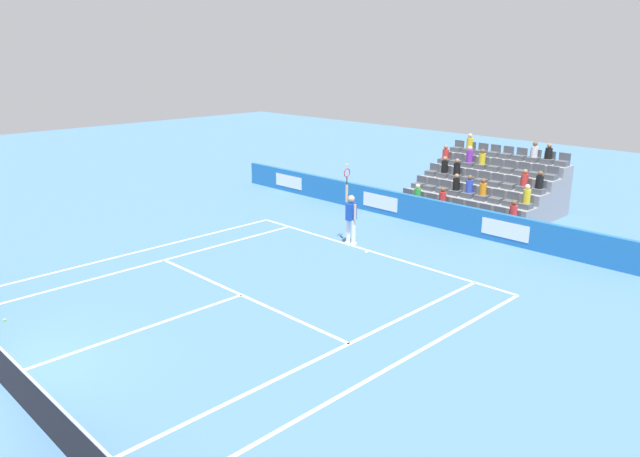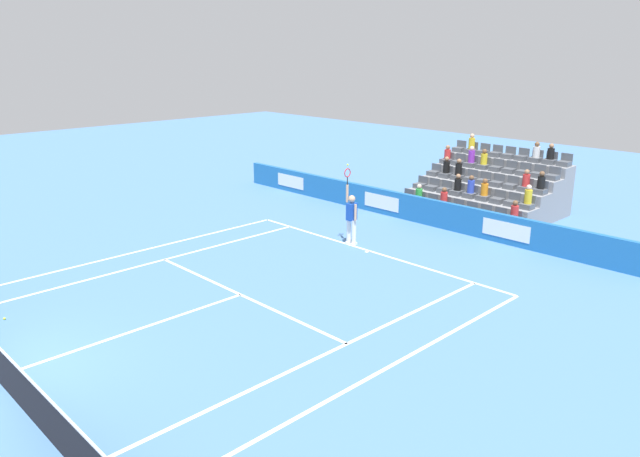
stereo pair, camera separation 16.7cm
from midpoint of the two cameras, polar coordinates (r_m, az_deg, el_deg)
The scene contains 12 objects.
line_baseline at distance 20.69m, azimuth 4.94°, elevation -2.12°, with size 10.97×0.10×0.01m, color white.
line_service at distance 17.16m, azimuth -7.25°, elevation -6.23°, with size 8.23×0.10×0.01m, color white.
line_centre_service at distance 15.64m, azimuth -16.74°, elevation -9.19°, with size 0.10×6.40×0.01m, color white.
line_singles_sideline_left at distance 20.20m, azimuth -15.38°, elevation -3.15°, with size 0.10×11.89×0.01m, color white.
line_singles_sideline_right at distance 14.08m, azimuth 1.62°, elevation -11.45°, with size 0.10×11.89×0.01m, color white.
line_doubles_sideline_left at distance 21.36m, azimuth -17.18°, elevation -2.22°, with size 0.10×11.89×0.01m, color white.
line_doubles_sideline_right at distance 13.28m, azimuth 5.98°, elevation -13.38°, with size 0.10×11.89×0.01m, color white.
line_centre_mark at distance 20.61m, azimuth 4.76°, elevation -2.19°, with size 0.10×0.20×0.01m, color white.
sponsor_barrier at distance 23.65m, azimuth 11.48°, elevation 1.32°, with size 22.82×0.22×1.05m.
tennis_player at distance 21.06m, azimuth 3.21°, elevation 1.07°, with size 0.53×0.36×2.85m.
stadium_stand at distance 26.53m, azimuth 15.91°, elevation 3.34°, with size 5.58×4.75×2.99m.
loose_tennis_ball at distance 17.45m, azimuth -27.46°, elevation -7.58°, with size 0.07×0.07×0.07m, color #D1E533.
Camera 2 is at (-12.80, 2.94, 6.62)m, focal length 33.81 mm.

